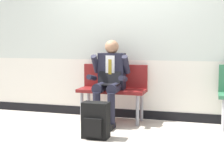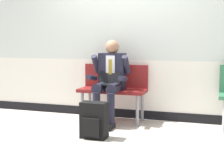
{
  "view_description": "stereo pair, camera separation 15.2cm",
  "coord_description": "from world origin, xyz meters",
  "views": [
    {
      "loc": [
        1.35,
        -4.46,
        1.25
      ],
      "look_at": [
        -0.06,
        0.24,
        0.75
      ],
      "focal_mm": 54.02,
      "sensor_mm": 36.0,
      "label": 1
    },
    {
      "loc": [
        1.49,
        -4.41,
        1.25
      ],
      "look_at": [
        -0.06,
        0.24,
        0.75
      ],
      "focal_mm": 54.02,
      "sensor_mm": 36.0,
      "label": 2
    }
  ],
  "objects": [
    {
      "name": "bench_with_person",
      "position": [
        -0.12,
        0.51,
        0.53
      ],
      "size": [
        1.03,
        0.42,
        0.87
      ],
      "color": "maroon",
      "rests_on": "ground"
    },
    {
      "name": "person_seated",
      "position": [
        -0.12,
        0.32,
        0.68
      ],
      "size": [
        0.57,
        0.7,
        1.26
      ],
      "color": "#1E1E2D",
      "rests_on": "ground"
    },
    {
      "name": "backpack",
      "position": [
        -0.06,
        -0.48,
        0.23
      ],
      "size": [
        0.34,
        0.23,
        0.47
      ],
      "color": "black",
      "rests_on": "ground"
    },
    {
      "name": "station_wall",
      "position": [
        0.0,
        0.79,
        1.51
      ],
      "size": [
        5.89,
        0.14,
        3.04
      ],
      "color": "beige",
      "rests_on": "ground"
    },
    {
      "name": "ground_plane",
      "position": [
        0.0,
        0.0,
        0.0
      ],
      "size": [
        18.0,
        18.0,
        0.0
      ],
      "primitive_type": "plane",
      "color": "#B2A899"
    }
  ]
}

